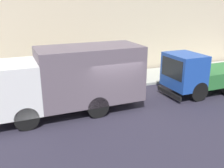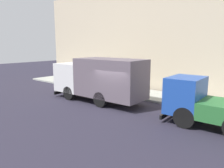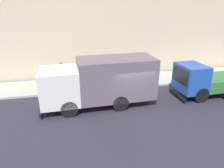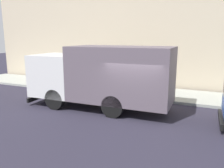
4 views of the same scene
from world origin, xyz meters
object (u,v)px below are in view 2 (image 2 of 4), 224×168
object	(u,v)px
pedestrian_walking	(113,76)
traffic_cone_orange	(89,84)
small_flatbed_truck	(210,104)
large_utility_truck	(99,78)

from	to	relation	value
pedestrian_walking	traffic_cone_orange	size ratio (longest dim) A/B	3.17
pedestrian_walking	traffic_cone_orange	xyz separation A→B (m)	(-1.75, 1.56, -0.66)
small_flatbed_truck	traffic_cone_orange	distance (m)	12.24
small_flatbed_truck	large_utility_truck	bearing A→B (deg)	87.75
large_utility_truck	pedestrian_walking	size ratio (longest dim) A/B	4.23
pedestrian_walking	traffic_cone_orange	distance (m)	2.43
small_flatbed_truck	pedestrian_walking	xyz separation A→B (m)	(4.80, 10.28, -0.08)
pedestrian_walking	large_utility_truck	bearing A→B (deg)	-111.69
pedestrian_walking	traffic_cone_orange	world-z (taller)	pedestrian_walking
traffic_cone_orange	pedestrian_walking	bearing A→B (deg)	-41.71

